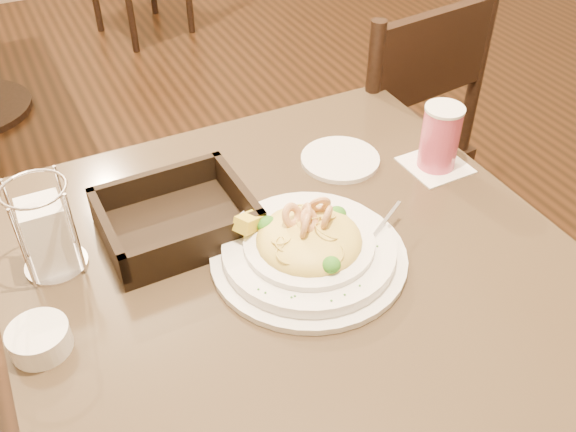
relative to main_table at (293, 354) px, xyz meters
name	(u,v)px	position (x,y,z in m)	size (l,w,h in m)	color
main_table	(293,354)	(0.00, 0.00, 0.00)	(0.90, 0.90, 0.76)	black
dining_chair_near	(384,138)	(0.58, 0.58, -0.02)	(0.47, 0.47, 0.93)	black
pasta_bowl	(308,246)	(0.02, -0.01, 0.27)	(0.35, 0.32, 0.10)	white
drink_glass	(440,138)	(0.37, 0.12, 0.31)	(0.12, 0.12, 0.13)	white
bread_basket	(177,221)	(-0.15, 0.15, 0.26)	(0.25, 0.21, 0.07)	black
napkin_caddy	(47,234)	(-0.35, 0.16, 0.31)	(0.10, 0.10, 0.16)	silver
side_plate	(340,159)	(0.21, 0.21, 0.25)	(0.16, 0.16, 0.01)	white
butter_ramekin	(40,339)	(-0.40, 0.00, 0.26)	(0.09, 0.09, 0.04)	white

